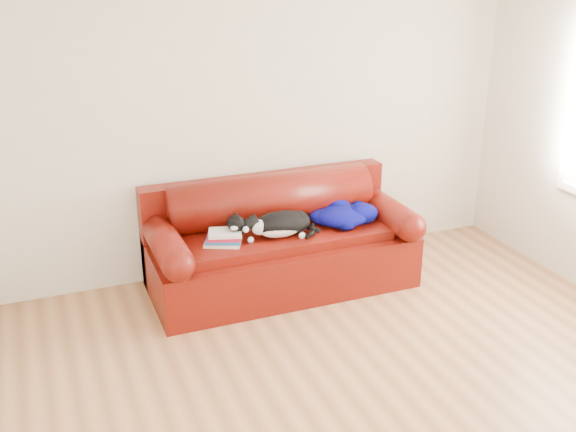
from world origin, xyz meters
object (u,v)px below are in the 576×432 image
at_px(book_stack, 224,238).
at_px(sofa_base, 281,259).
at_px(cat, 281,225).
at_px(blanket, 344,214).

bearing_deg(book_stack, sofa_base, 10.91).
xyz_separation_m(cat, blanket, (0.57, 0.06, -0.02)).
bearing_deg(blanket, sofa_base, 174.73).
distance_m(sofa_base, blanket, 0.62).
xyz_separation_m(sofa_base, blanket, (0.53, -0.05, 0.33)).
height_order(book_stack, cat, cat).
distance_m(sofa_base, book_stack, 0.60).
distance_m(book_stack, blanket, 1.03).
bearing_deg(sofa_base, blanket, -5.27).
xyz_separation_m(sofa_base, book_stack, (-0.50, -0.10, 0.31)).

